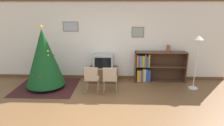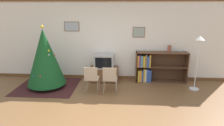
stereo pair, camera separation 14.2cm
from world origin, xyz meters
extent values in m
plane|color=brown|center=(0.00, 0.00, 0.00)|extent=(24.00, 24.00, 0.00)
cube|color=silver|center=(0.00, 2.61, 1.35)|extent=(8.14, 0.08, 2.70)
cube|color=brown|center=(0.00, 2.56, 2.65)|extent=(8.14, 0.03, 0.10)
cube|color=brown|center=(0.00, 2.56, 0.05)|extent=(8.14, 0.03, 0.10)
cube|color=brown|center=(-1.16, 2.56, 1.80)|extent=(0.51, 0.02, 0.32)
cube|color=#9EA8B2|center=(-1.16, 2.55, 1.80)|extent=(0.47, 0.01, 0.28)
cube|color=brown|center=(1.06, 2.56, 1.63)|extent=(0.40, 0.02, 0.34)
cube|color=gray|center=(1.06, 2.55, 1.63)|extent=(0.36, 0.01, 0.30)
cube|color=#381919|center=(-1.81, 1.69, 0.00)|extent=(1.85, 1.64, 0.01)
cylinder|color=maroon|center=(-1.81, 1.69, 0.06)|extent=(0.36, 0.36, 0.10)
cone|color=#14471E|center=(-1.81, 1.69, 0.97)|extent=(1.17, 1.17, 1.72)
sphere|color=yellow|center=(-1.81, 1.69, 1.88)|extent=(0.10, 0.10, 0.10)
sphere|color=red|center=(-1.55, 1.78, 1.00)|extent=(0.06, 0.06, 0.06)
sphere|color=#1E4CB2|center=(-2.03, 1.30, 0.50)|extent=(0.05, 0.05, 0.05)
sphere|color=silver|center=(-1.61, 1.53, 1.07)|extent=(0.04, 0.04, 0.04)
sphere|color=red|center=(-1.77, 2.09, 0.62)|extent=(0.04, 0.04, 0.04)
sphere|color=red|center=(-2.03, 1.75, 1.14)|extent=(0.06, 0.06, 0.06)
sphere|color=silver|center=(-2.17, 1.76, 0.72)|extent=(0.06, 0.06, 0.06)
sphere|color=red|center=(-1.81, 1.24, 0.49)|extent=(0.04, 0.04, 0.04)
sphere|color=gold|center=(-1.63, 1.57, 1.19)|extent=(0.06, 0.06, 0.06)
cube|color=#4C311E|center=(-0.06, 2.29, 0.03)|extent=(0.91, 0.48, 0.05)
cube|color=brown|center=(-0.06, 2.29, 0.27)|extent=(0.95, 0.50, 0.43)
cube|color=#9E9E99|center=(-0.06, 2.29, 0.71)|extent=(0.64, 0.48, 0.45)
cube|color=black|center=(-0.06, 2.04, 0.71)|extent=(0.53, 0.01, 0.35)
cube|color=tan|center=(-0.33, 1.36, 0.43)|extent=(0.40, 0.40, 0.02)
cube|color=tan|center=(-0.33, 1.16, 0.63)|extent=(0.35, 0.02, 0.38)
cylinder|color=beige|center=(-0.51, 1.54, 0.21)|extent=(0.02, 0.02, 0.42)
cylinder|color=beige|center=(-0.15, 1.54, 0.21)|extent=(0.02, 0.02, 0.42)
cylinder|color=beige|center=(-0.51, 1.18, 0.21)|extent=(0.02, 0.02, 0.42)
cylinder|color=beige|center=(-0.15, 1.18, 0.21)|extent=(0.02, 0.02, 0.42)
cylinder|color=beige|center=(-0.51, 1.18, 0.41)|extent=(0.02, 0.02, 0.82)
cylinder|color=beige|center=(-0.15, 1.18, 0.41)|extent=(0.02, 0.02, 0.82)
cube|color=tan|center=(0.20, 1.36, 0.43)|extent=(0.40, 0.40, 0.02)
cube|color=tan|center=(0.20, 1.16, 0.63)|extent=(0.35, 0.02, 0.38)
cylinder|color=beige|center=(0.02, 1.54, 0.21)|extent=(0.02, 0.02, 0.42)
cylinder|color=beige|center=(0.38, 1.54, 0.21)|extent=(0.02, 0.02, 0.42)
cylinder|color=beige|center=(0.02, 1.18, 0.21)|extent=(0.02, 0.02, 0.42)
cylinder|color=beige|center=(0.38, 1.18, 0.21)|extent=(0.02, 0.02, 0.42)
cylinder|color=beige|center=(0.02, 1.18, 0.41)|extent=(0.02, 0.02, 0.82)
cylinder|color=beige|center=(0.38, 1.18, 0.41)|extent=(0.02, 0.02, 0.82)
cube|color=brown|center=(1.00, 2.37, 0.51)|extent=(0.02, 0.36, 1.01)
cube|color=brown|center=(2.65, 2.37, 0.51)|extent=(0.02, 0.36, 1.01)
cube|color=brown|center=(1.83, 2.37, 1.00)|extent=(1.67, 0.36, 0.02)
cube|color=brown|center=(1.83, 2.37, 0.01)|extent=(1.67, 0.36, 0.02)
cube|color=brown|center=(1.83, 2.37, 0.53)|extent=(1.63, 0.36, 0.02)
cube|color=#492F1E|center=(1.83, 2.55, 0.51)|extent=(1.67, 0.01, 1.01)
cube|color=gold|center=(1.08, 2.33, 0.21)|extent=(0.05, 0.28, 0.39)
cube|color=orange|center=(1.15, 2.31, 0.21)|extent=(0.07, 0.22, 0.39)
cube|color=#2D4C93|center=(1.21, 2.34, 0.21)|extent=(0.05, 0.28, 0.38)
cube|color=gold|center=(1.27, 2.30, 0.24)|extent=(0.05, 0.21, 0.44)
cube|color=silver|center=(1.32, 2.33, 0.23)|extent=(0.04, 0.27, 0.43)
cube|color=#2D4C93|center=(1.38, 2.32, 0.24)|extent=(0.07, 0.24, 0.44)
cube|color=#2D4C93|center=(1.46, 2.33, 0.22)|extent=(0.07, 0.27, 0.40)
cube|color=orange|center=(1.05, 2.31, 0.72)|extent=(0.05, 0.24, 0.38)
cube|color=#7A3D7F|center=(1.10, 2.31, 0.73)|extent=(0.04, 0.23, 0.38)
cube|color=teal|center=(1.17, 2.30, 0.72)|extent=(0.07, 0.21, 0.37)
cube|color=gold|center=(1.25, 2.30, 0.72)|extent=(0.07, 0.21, 0.36)
cube|color=#756047|center=(1.31, 2.31, 0.74)|extent=(0.04, 0.23, 0.41)
cube|color=#2D4C93|center=(1.37, 2.34, 0.71)|extent=(0.07, 0.29, 0.35)
cube|color=gold|center=(1.43, 2.32, 0.74)|extent=(0.04, 0.24, 0.41)
cylinder|color=brown|center=(2.05, 2.39, 1.12)|extent=(0.12, 0.12, 0.22)
torus|color=brown|center=(2.05, 2.39, 1.23)|extent=(0.11, 0.11, 0.02)
cylinder|color=silver|center=(2.75, 1.77, 0.01)|extent=(0.28, 0.28, 0.03)
cylinder|color=silver|center=(2.75, 1.77, 0.77)|extent=(0.03, 0.03, 1.49)
cone|color=white|center=(2.75, 1.77, 1.58)|extent=(0.28, 0.28, 0.12)
camera|label=1|loc=(0.47, -4.05, 2.44)|focal=32.00mm
camera|label=2|loc=(0.61, -4.04, 2.44)|focal=32.00mm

